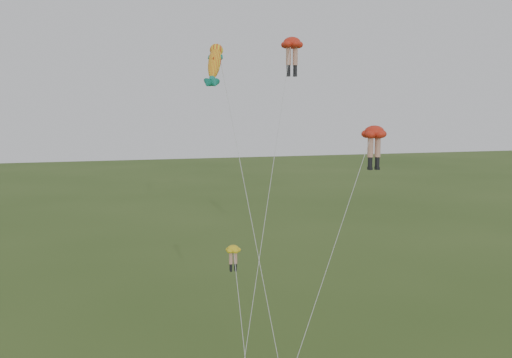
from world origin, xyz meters
name	(u,v)px	position (x,y,z in m)	size (l,w,h in m)	color
legs_kite_red_high	(291,49)	(5.29, 9.20, 19.48)	(7.52, 10.67, 20.33)	red
legs_kite_red_mid	(373,138)	(8.13, 2.32, 13.49)	(8.23, 5.25, 14.26)	red
legs_kite_yellow	(234,259)	(-1.21, 0.90, 6.93)	(0.94, 4.43, 7.67)	yellow
fish_kite	(215,63)	(-0.89, 6.43, 18.13)	(2.81, 9.68, 19.67)	yellow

